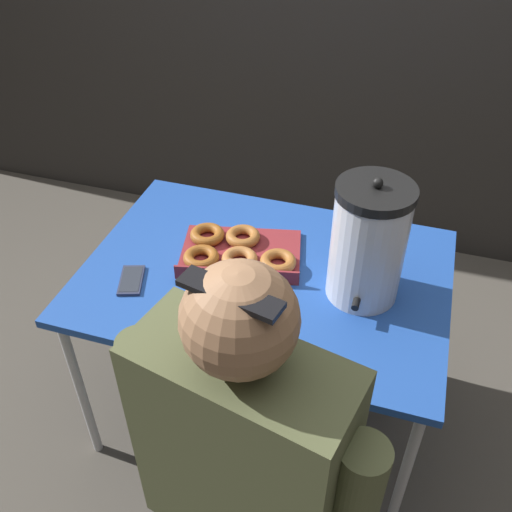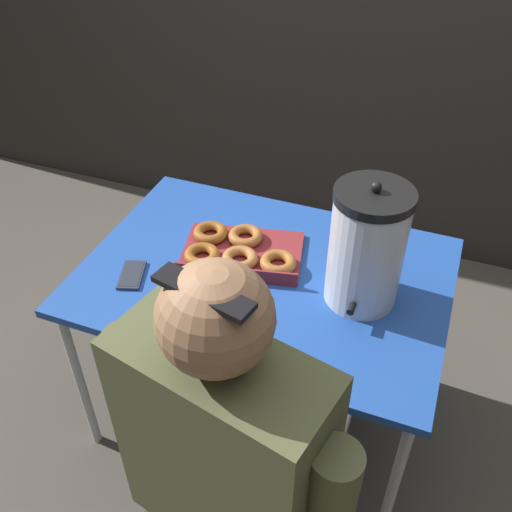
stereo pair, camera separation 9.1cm
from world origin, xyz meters
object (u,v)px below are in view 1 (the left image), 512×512
at_px(person_seated, 244,484).
at_px(donut_box, 237,252).
at_px(cell_phone, 131,280).
at_px(coffee_urn, 368,244).

bearing_deg(person_seated, donut_box, -57.32).
relative_size(donut_box, cell_phone, 2.92).
xyz_separation_m(cell_phone, person_seated, (0.54, -0.49, -0.11)).
bearing_deg(cell_phone, donut_box, 19.00).
height_order(donut_box, coffee_urn, coffee_urn).
distance_m(donut_box, person_seated, 0.76).
height_order(donut_box, person_seated, person_seated).
distance_m(coffee_urn, person_seated, 0.74).
height_order(coffee_urn, person_seated, person_seated).
xyz_separation_m(donut_box, person_seated, (0.26, -0.71, -0.13)).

